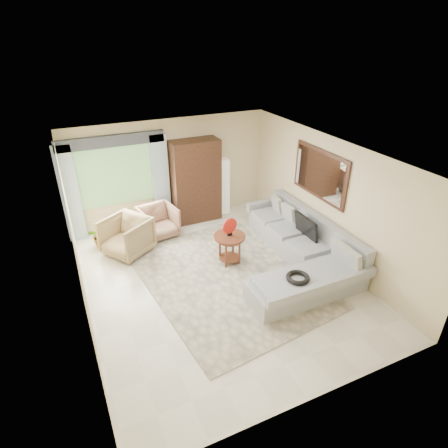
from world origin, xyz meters
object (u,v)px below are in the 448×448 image
armchair_left (127,236)px  floor_lamp (224,186)px  sectional_sofa (300,252)px  potted_plant (101,235)px  armoire (196,181)px  coffee_table (230,249)px  armchair_right (158,222)px  tv_screen (306,227)px

armchair_left → floor_lamp: floor_lamp is taller
sectional_sofa → armchair_left: size_ratio=3.73×
sectional_sofa → potted_plant: size_ratio=6.11×
armoire → floor_lamp: 0.86m
potted_plant → floor_lamp: 3.34m
coffee_table → armchair_right: (-1.05, 1.76, 0.03)m
tv_screen → potted_plant: tv_screen is taller
armchair_right → potted_plant: bearing=166.7°
tv_screen → floor_lamp: floor_lamp is taller
coffee_table → armoire: size_ratio=0.32×
sectional_sofa → floor_lamp: size_ratio=2.31×
armchair_left → armoire: bearing=81.5°
tv_screen → armchair_left: 3.91m
armchair_left → tv_screen: bearing=30.3°
armchair_left → armchair_right: 0.97m
armoire → tv_screen: bearing=-60.5°
sectional_sofa → armchair_left: bearing=148.8°
tv_screen → potted_plant: size_ratio=1.31×
armchair_right → potted_plant: size_ratio=1.46×
potted_plant → tv_screen: bearing=-29.6°
sectional_sofa → armchair_left: 3.78m
sectional_sofa → floor_lamp: 3.03m
armchair_left → floor_lamp: size_ratio=0.62×
armchair_left → potted_plant: armchair_left is taller
sectional_sofa → coffee_table: bearing=153.6°
coffee_table → armchair_right: size_ratio=0.80×
tv_screen → sectional_sofa: bearing=-137.3°
armchair_left → coffee_table: bearing=22.0°
tv_screen → floor_lamp: size_ratio=0.49×
sectional_sofa → coffee_table: size_ratio=5.19×
tv_screen → armoire: size_ratio=0.35×
armchair_right → potted_plant: 1.33m
armchair_left → potted_plant: (-0.48, 0.55, -0.14)m
armchair_left → armoire: armoire is taller
tv_screen → armoire: bearing=119.5°
tv_screen → armoire: armoire is taller
armchair_right → armoire: armoire is taller
sectional_sofa → tv_screen: (0.27, 0.25, 0.44)m
armchair_left → armchair_right: bearing=85.0°
armchair_left → floor_lamp: bearing=76.0°
armoire → armchair_right: bearing=-157.6°
armchair_left → potted_plant: 0.74m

